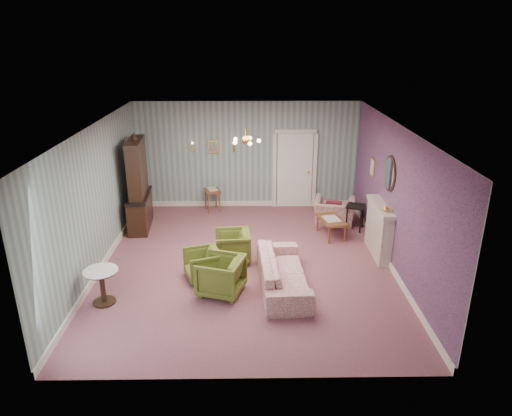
{
  "coord_description": "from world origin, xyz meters",
  "views": [
    {
      "loc": [
        0.06,
        -8.82,
        4.6
      ],
      "look_at": [
        0.2,
        0.4,
        1.1
      ],
      "focal_mm": 32.75,
      "sensor_mm": 36.0,
      "label": 1
    }
  ],
  "objects_px": {
    "sofa_chintz": "(283,267)",
    "coffee_table": "(331,227)",
    "wingback_chair": "(335,207)",
    "olive_chair_c": "(233,245)",
    "fireplace": "(379,230)",
    "pedestal_table": "(103,287)",
    "olive_chair_b": "(203,263)",
    "olive_chair_a": "(221,274)",
    "dresser": "(137,182)",
    "side_table_black": "(355,217)"
  },
  "relations": [
    {
      "from": "olive_chair_c",
      "to": "sofa_chintz",
      "type": "distance_m",
      "value": 1.5
    },
    {
      "from": "dresser",
      "to": "pedestal_table",
      "type": "bearing_deg",
      "value": -93.47
    },
    {
      "from": "olive_chair_a",
      "to": "sofa_chintz",
      "type": "bearing_deg",
      "value": 117.15
    },
    {
      "from": "sofa_chintz",
      "to": "dresser",
      "type": "bearing_deg",
      "value": 45.27
    },
    {
      "from": "side_table_black",
      "to": "coffee_table",
      "type": "bearing_deg",
      "value": -148.42
    },
    {
      "from": "coffee_table",
      "to": "wingback_chair",
      "type": "bearing_deg",
      "value": 74.86
    },
    {
      "from": "olive_chair_b",
      "to": "olive_chair_a",
      "type": "bearing_deg",
      "value": 14.8
    },
    {
      "from": "wingback_chair",
      "to": "fireplace",
      "type": "height_order",
      "value": "fireplace"
    },
    {
      "from": "dresser",
      "to": "pedestal_table",
      "type": "relative_size",
      "value": 3.53
    },
    {
      "from": "olive_chair_a",
      "to": "dresser",
      "type": "relative_size",
      "value": 0.34
    },
    {
      "from": "sofa_chintz",
      "to": "pedestal_table",
      "type": "relative_size",
      "value": 3.26
    },
    {
      "from": "olive_chair_a",
      "to": "pedestal_table",
      "type": "relative_size",
      "value": 1.19
    },
    {
      "from": "wingback_chair",
      "to": "coffee_table",
      "type": "relative_size",
      "value": 1.12
    },
    {
      "from": "olive_chair_a",
      "to": "side_table_black",
      "type": "relative_size",
      "value": 1.25
    },
    {
      "from": "sofa_chintz",
      "to": "wingback_chair",
      "type": "xyz_separation_m",
      "value": [
        1.52,
        3.15,
        0.0
      ]
    },
    {
      "from": "olive_chair_c",
      "to": "wingback_chair",
      "type": "relative_size",
      "value": 0.74
    },
    {
      "from": "olive_chair_a",
      "to": "pedestal_table",
      "type": "xyz_separation_m",
      "value": [
        -2.09,
        -0.32,
        -0.06
      ]
    },
    {
      "from": "wingback_chair",
      "to": "olive_chair_c",
      "type": "bearing_deg",
      "value": 51.83
    },
    {
      "from": "olive_chair_a",
      "to": "olive_chair_b",
      "type": "relative_size",
      "value": 1.18
    },
    {
      "from": "olive_chair_b",
      "to": "coffee_table",
      "type": "height_order",
      "value": "olive_chair_b"
    },
    {
      "from": "olive_chair_a",
      "to": "olive_chair_b",
      "type": "bearing_deg",
      "value": -127.63
    },
    {
      "from": "olive_chair_a",
      "to": "dresser",
      "type": "bearing_deg",
      "value": -128.2
    },
    {
      "from": "dresser",
      "to": "fireplace",
      "type": "relative_size",
      "value": 1.68
    },
    {
      "from": "sofa_chintz",
      "to": "coffee_table",
      "type": "height_order",
      "value": "sofa_chintz"
    },
    {
      "from": "olive_chair_c",
      "to": "fireplace",
      "type": "relative_size",
      "value": 0.52
    },
    {
      "from": "wingback_chair",
      "to": "dresser",
      "type": "bearing_deg",
      "value": 15.0
    },
    {
      "from": "olive_chair_b",
      "to": "pedestal_table",
      "type": "xyz_separation_m",
      "value": [
        -1.7,
        -0.87,
        -0.0
      ]
    },
    {
      "from": "olive_chair_b",
      "to": "dresser",
      "type": "distance_m",
      "value": 3.28
    },
    {
      "from": "dresser",
      "to": "coffee_table",
      "type": "height_order",
      "value": "dresser"
    },
    {
      "from": "olive_chair_c",
      "to": "sofa_chintz",
      "type": "relative_size",
      "value": 0.34
    },
    {
      "from": "olive_chair_c",
      "to": "side_table_black",
      "type": "xyz_separation_m",
      "value": [
        2.95,
        1.63,
        -0.05
      ]
    },
    {
      "from": "sofa_chintz",
      "to": "side_table_black",
      "type": "xyz_separation_m",
      "value": [
        1.96,
        2.75,
        -0.11
      ]
    },
    {
      "from": "olive_chair_a",
      "to": "olive_chair_b",
      "type": "height_order",
      "value": "olive_chair_a"
    },
    {
      "from": "wingback_chair",
      "to": "coffee_table",
      "type": "distance_m",
      "value": 0.85
    },
    {
      "from": "wingback_chair",
      "to": "dresser",
      "type": "distance_m",
      "value": 4.93
    },
    {
      "from": "fireplace",
      "to": "coffee_table",
      "type": "height_order",
      "value": "fireplace"
    },
    {
      "from": "olive_chair_a",
      "to": "fireplace",
      "type": "bearing_deg",
      "value": 132.71
    },
    {
      "from": "olive_chair_b",
      "to": "sofa_chintz",
      "type": "height_order",
      "value": "sofa_chintz"
    },
    {
      "from": "olive_chair_b",
      "to": "side_table_black",
      "type": "distance_m",
      "value": 4.26
    },
    {
      "from": "side_table_black",
      "to": "wingback_chair",
      "type": "bearing_deg",
      "value": 137.35
    },
    {
      "from": "pedestal_table",
      "to": "olive_chair_b",
      "type": "bearing_deg",
      "value": 27.05
    },
    {
      "from": "olive_chair_b",
      "to": "dresser",
      "type": "height_order",
      "value": "dresser"
    },
    {
      "from": "dresser",
      "to": "olive_chair_a",
      "type": "bearing_deg",
      "value": -60.43
    },
    {
      "from": "coffee_table",
      "to": "side_table_black",
      "type": "relative_size",
      "value": 1.38
    },
    {
      "from": "olive_chair_b",
      "to": "fireplace",
      "type": "distance_m",
      "value": 3.87
    },
    {
      "from": "olive_chair_c",
      "to": "side_table_black",
      "type": "relative_size",
      "value": 1.15
    },
    {
      "from": "side_table_black",
      "to": "sofa_chintz",
      "type": "bearing_deg",
      "value": -125.39
    },
    {
      "from": "fireplace",
      "to": "side_table_black",
      "type": "distance_m",
      "value": 1.42
    },
    {
      "from": "pedestal_table",
      "to": "wingback_chair",
      "type": "bearing_deg",
      "value": 37.49
    },
    {
      "from": "olive_chair_a",
      "to": "sofa_chintz",
      "type": "distance_m",
      "value": 1.19
    }
  ]
}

